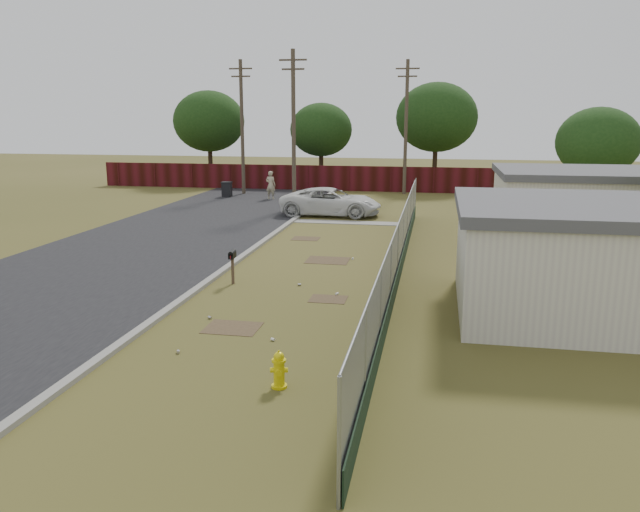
% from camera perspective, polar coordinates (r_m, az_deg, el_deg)
% --- Properties ---
extents(ground, '(120.00, 120.00, 0.00)m').
position_cam_1_polar(ground, '(20.83, -1.54, -2.23)').
color(ground, brown).
rests_on(ground, ground).
extents(street, '(15.10, 60.00, 0.12)m').
position_cam_1_polar(street, '(30.30, -10.86, 2.34)').
color(street, black).
rests_on(street, ground).
extents(chainlink_fence, '(0.10, 27.06, 2.02)m').
position_cam_1_polar(chainlink_fence, '(21.22, 7.30, 0.17)').
color(chainlink_fence, gray).
rests_on(chainlink_fence, ground).
extents(privacy_fence, '(30.00, 0.12, 1.80)m').
position_cam_1_polar(privacy_fence, '(46.04, -2.28, 7.19)').
color(privacy_fence, '#490F16').
rests_on(privacy_fence, ground).
extents(utility_poles, '(12.60, 8.24, 9.00)m').
position_cam_1_polar(utility_poles, '(41.10, -0.47, 11.82)').
color(utility_poles, brown).
rests_on(utility_poles, ground).
extents(houses, '(9.30, 17.24, 3.10)m').
position_cam_1_polar(houses, '(23.73, 23.76, 2.40)').
color(houses, beige).
rests_on(houses, ground).
extents(horizon_trees, '(33.32, 31.94, 7.78)m').
position_cam_1_polar(horizon_trees, '(43.35, 6.27, 11.72)').
color(horizon_trees, '#352717').
rests_on(horizon_trees, ground).
extents(fire_hydrant, '(0.38, 0.39, 0.80)m').
position_cam_1_polar(fire_hydrant, '(12.79, -3.77, -10.38)').
color(fire_hydrant, yellow).
rests_on(fire_hydrant, ground).
extents(mailbox, '(0.20, 0.49, 1.12)m').
position_cam_1_polar(mailbox, '(20.38, -8.02, -0.14)').
color(mailbox, brown).
rests_on(mailbox, ground).
extents(pickup_truck, '(5.50, 2.61, 1.52)m').
position_cam_1_polar(pickup_truck, '(34.13, 1.00, 4.99)').
color(pickup_truck, silver).
rests_on(pickup_truck, ground).
extents(pedestrian, '(0.74, 0.55, 1.84)m').
position_cam_1_polar(pedestrian, '(40.91, -4.53, 6.48)').
color(pedestrian, tan).
rests_on(pedestrian, ground).
extents(trash_bin, '(0.71, 0.73, 1.01)m').
position_cam_1_polar(trash_bin, '(42.43, -8.51, 6.06)').
color(trash_bin, black).
rests_on(trash_bin, ground).
extents(scattered_litter, '(3.14, 10.35, 0.07)m').
position_cam_1_polar(scattered_litter, '(18.33, -3.31, -4.23)').
color(scattered_litter, silver).
rests_on(scattered_litter, ground).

